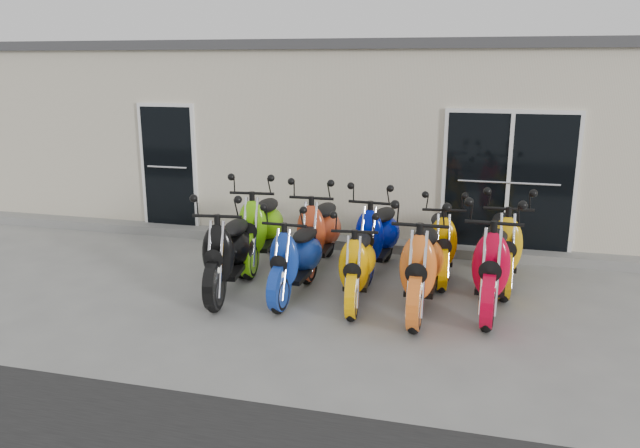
# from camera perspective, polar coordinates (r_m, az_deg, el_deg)

# --- Properties ---
(ground) EXTENTS (80.00, 80.00, 0.00)m
(ground) POSITION_cam_1_polar(r_m,az_deg,el_deg) (8.60, -1.03, -5.82)
(ground) COLOR gray
(ground) RESTS_ON ground
(building) EXTENTS (14.00, 6.00, 3.20)m
(building) POSITION_cam_1_polar(r_m,az_deg,el_deg) (13.21, 5.17, 8.44)
(building) COLOR beige
(building) RESTS_ON ground
(roof_cap) EXTENTS (14.20, 6.20, 0.16)m
(roof_cap) POSITION_cam_1_polar(r_m,az_deg,el_deg) (13.14, 5.34, 15.74)
(roof_cap) COLOR #3F3F42
(roof_cap) RESTS_ON building
(front_step) EXTENTS (14.00, 0.40, 0.15)m
(front_step) POSITION_cam_1_polar(r_m,az_deg,el_deg) (10.44, 2.00, -1.69)
(front_step) COLOR gray
(front_step) RESTS_ON ground
(door_left) EXTENTS (1.07, 0.08, 2.22)m
(door_left) POSITION_cam_1_polar(r_m,az_deg,el_deg) (11.43, -13.67, 5.42)
(door_left) COLOR black
(door_left) RESTS_ON front_step
(door_right) EXTENTS (2.02, 0.08, 2.22)m
(door_right) POSITION_cam_1_polar(r_m,az_deg,el_deg) (10.08, 16.86, 4.03)
(door_right) COLOR black
(door_right) RESTS_ON front_step
(scooter_front_black) EXTENTS (0.96, 2.03, 1.44)m
(scooter_front_black) POSITION_cam_1_polar(r_m,az_deg,el_deg) (8.27, -8.41, -1.55)
(scooter_front_black) COLOR black
(scooter_front_black) RESTS_ON ground
(scooter_front_blue) EXTENTS (0.73, 1.83, 1.33)m
(scooter_front_blue) POSITION_cam_1_polar(r_m,az_deg,el_deg) (8.09, -2.24, -2.17)
(scooter_front_blue) COLOR #1335A1
(scooter_front_blue) RESTS_ON ground
(scooter_front_orange_a) EXTENTS (0.81, 1.81, 1.30)m
(scooter_front_orange_a) POSITION_cam_1_polar(r_m,az_deg,el_deg) (7.89, 3.44, -2.75)
(scooter_front_orange_a) COLOR #FFAE02
(scooter_front_orange_a) RESTS_ON ground
(scooter_front_orange_b) EXTENTS (0.75, 2.03, 1.50)m
(scooter_front_orange_b) POSITION_cam_1_polar(r_m,az_deg,el_deg) (7.69, 9.34, -2.60)
(scooter_front_orange_b) COLOR orange
(scooter_front_orange_b) RESTS_ON ground
(scooter_front_red) EXTENTS (0.85, 2.09, 1.52)m
(scooter_front_red) POSITION_cam_1_polar(r_m,az_deg,el_deg) (7.92, 15.56, -2.39)
(scooter_front_red) COLOR red
(scooter_front_red) RESTS_ON ground
(scooter_back_green) EXTENTS (0.94, 2.08, 1.49)m
(scooter_back_green) POSITION_cam_1_polar(r_m,az_deg,el_deg) (9.39, -5.45, 0.64)
(scooter_back_green) COLOR #66C50B
(scooter_back_green) RESTS_ON ground
(scooter_back_red) EXTENTS (0.77, 1.99, 1.46)m
(scooter_back_red) POSITION_cam_1_polar(r_m,az_deg,el_deg) (9.15, -0.10, 0.23)
(scooter_back_red) COLOR #BF3F1D
(scooter_back_red) RESTS_ON ground
(scooter_back_blue) EXTENTS (0.84, 1.97, 1.42)m
(scooter_back_blue) POSITION_cam_1_polar(r_m,az_deg,el_deg) (9.00, 5.28, -0.19)
(scooter_back_blue) COLOR #0011A1
(scooter_back_blue) RESTS_ON ground
(scooter_back_yellow) EXTENTS (0.86, 1.89, 1.35)m
(scooter_back_yellow) POSITION_cam_1_polar(r_m,az_deg,el_deg) (8.96, 11.05, -0.72)
(scooter_back_yellow) COLOR #D79600
(scooter_back_yellow) RESTS_ON ground
(scooter_back_extra) EXTENTS (0.77, 1.99, 1.46)m
(scooter_back_extra) POSITION_cam_1_polar(r_m,az_deg,el_deg) (8.87, 16.51, -0.86)
(scooter_back_extra) COLOR #DFA30B
(scooter_back_extra) RESTS_ON ground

